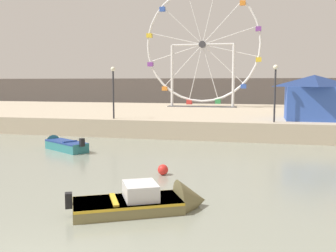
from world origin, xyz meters
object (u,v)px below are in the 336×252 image
ferris_wheel_white_frame (202,47)px  mooring_buoy_orange (163,170)px  carnival_booth_blue_tent (314,97)px  promenade_lamp_far (113,85)px  motorboat_teal_painted (62,144)px  promenade_lamp_near (275,84)px  motorboat_olive_wood (154,202)px

ferris_wheel_white_frame → mooring_buoy_orange: ferris_wheel_white_frame is taller
carnival_booth_blue_tent → promenade_lamp_far: promenade_lamp_far is taller
promenade_lamp_far → mooring_buoy_orange: (6.35, -10.58, -3.45)m
motorboat_teal_painted → ferris_wheel_white_frame: ferris_wheel_white_frame is taller
promenade_lamp_far → mooring_buoy_orange: promenade_lamp_far is taller
promenade_lamp_near → motorboat_teal_painted: bearing=-152.9°
ferris_wheel_white_frame → promenade_lamp_near: 16.66m
carnival_booth_blue_tent → promenade_lamp_near: bearing=-140.4°
promenade_lamp_near → mooring_buoy_orange: promenade_lamp_near is taller
carnival_booth_blue_tent → motorboat_olive_wood: bearing=-110.6°
motorboat_olive_wood → ferris_wheel_white_frame: size_ratio=0.34×
carnival_booth_blue_tent → promenade_lamp_far: (-13.68, -2.29, 0.82)m
promenade_lamp_far → motorboat_olive_wood: bearing=-64.3°
motorboat_olive_wood → motorboat_teal_painted: bearing=103.9°
carnival_booth_blue_tent → ferris_wheel_white_frame: bearing=127.7°
motorboat_teal_painted → ferris_wheel_white_frame: (4.92, 20.72, 7.23)m
carnival_booth_blue_tent → mooring_buoy_orange: carnival_booth_blue_tent is taller
ferris_wheel_white_frame → carnival_booth_blue_tent: ferris_wheel_white_frame is taller
mooring_buoy_orange → carnival_booth_blue_tent: bearing=60.3°
carnival_booth_blue_tent → promenade_lamp_near: (-2.63, -2.18, 0.83)m
carnival_booth_blue_tent → mooring_buoy_orange: bearing=-119.7°
motorboat_olive_wood → motorboat_teal_painted: 12.06m
motorboat_teal_painted → carnival_booth_blue_tent: bearing=-119.1°
carnival_booth_blue_tent → promenade_lamp_near: size_ratio=1.09×
ferris_wheel_white_frame → promenade_lamp_far: 15.78m
motorboat_olive_wood → promenade_lamp_near: size_ratio=1.14×
motorboat_teal_painted → promenade_lamp_far: size_ratio=1.04×
ferris_wheel_white_frame → mooring_buoy_orange: 26.46m
motorboat_olive_wood → promenade_lamp_far: size_ratio=1.15×
motorboat_teal_painted → ferris_wheel_white_frame: 22.49m
mooring_buoy_orange → promenade_lamp_far: bearing=121.0°
motorboat_olive_wood → carnival_booth_blue_tent: bearing=41.5°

